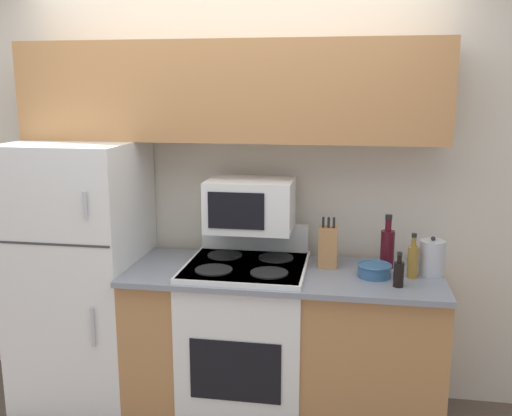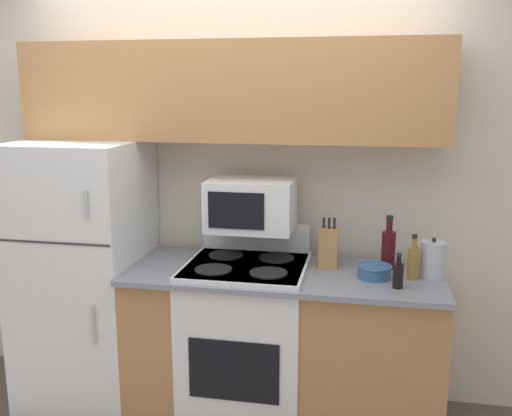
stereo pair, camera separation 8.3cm
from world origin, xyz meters
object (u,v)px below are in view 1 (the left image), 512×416
refrigerator (82,275)px  kettle (432,258)px  stove (246,339)px  bowl (374,270)px  bottle_wine_red (387,247)px  bottle_soy_sauce (399,273)px  microwave (250,205)px  bottle_vinegar (413,260)px  knife_block (328,247)px

refrigerator → kettle: (1.99, 0.02, 0.20)m
stove → kettle: size_ratio=5.05×
bowl → bottle_wine_red: bearing=67.3°
bottle_soy_sauce → microwave: bearing=160.2°
stove → microwave: bearing=89.5°
refrigerator → microwave: size_ratio=3.28×
microwave → bottle_vinegar: (0.89, -0.14, -0.24)m
bottle_soy_sauce → kettle: kettle is taller
bowl → bottle_wine_red: (0.07, 0.18, 0.08)m
knife_block → bottle_soy_sauce: (0.37, -0.27, -0.04)m
knife_block → bowl: 0.30m
refrigerator → knife_block: bearing=3.0°
bottle_soy_sauce → kettle: (0.19, 0.21, 0.02)m
refrigerator → knife_block: 1.46m
refrigerator → bottle_soy_sauce: size_ratio=8.78×
microwave → stove: bearing=-90.5°
bowl → kettle: bearing=14.8°
bottle_vinegar → kettle: 0.12m
bottle_wine_red → kettle: (0.23, -0.10, -0.02)m
refrigerator → kettle: 2.00m
bowl → bottle_vinegar: (0.20, 0.02, 0.06)m
bottle_wine_red → knife_block: bearing=-173.1°
bowl → bottle_wine_red: size_ratio=0.61×
bottle_vinegar → kettle: bottle_vinegar is taller
bottle_vinegar → kettle: size_ratio=1.12×
microwave → knife_block: size_ratio=1.68×
bowl → kettle: 0.32m
refrigerator → bowl: 1.70m
stove → bottle_wine_red: 0.95m
bottle_soy_sauce → stove: bearing=168.9°
bowl → bottle_vinegar: 0.21m
bowl → kettle: kettle is taller
refrigerator → bottle_vinegar: 1.90m
microwave → bottle_soy_sauce: 0.90m
stove → bottle_wine_red: bearing=11.2°
stove → bottle_vinegar: bottle_vinegar is taller
knife_block → bottle_wine_red: (0.32, 0.04, 0.00)m
stove → bottle_soy_sauce: (0.81, -0.16, 0.49)m
knife_block → bottle_soy_sauce: knife_block is taller
stove → bowl: bearing=-2.0°
stove → bottle_vinegar: (0.89, -0.00, 0.51)m
microwave → bottle_soy_sauce: microwave is taller
refrigerator → bowl: size_ratio=8.68×
microwave → kettle: 1.03m
kettle → microwave: bearing=175.6°
knife_block → bottle_soy_sauce: 0.46m
refrigerator → kettle: size_ratio=7.37×
stove → bottle_soy_sauce: stove is taller
knife_block → bottle_vinegar: 0.46m
knife_block → bowl: bearing=-28.6°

